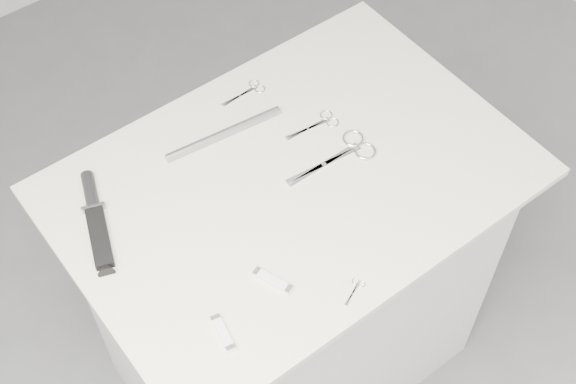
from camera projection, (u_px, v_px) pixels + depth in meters
ground at (291, 360)px, 2.48m from camera, size 4.00×4.00×0.01m
plinth at (292, 286)px, 2.12m from camera, size 0.90×0.60×0.90m
display_board at (292, 181)px, 1.75m from camera, size 1.00×0.70×0.02m
large_shears at (347, 152)px, 1.78m from camera, size 0.22×0.10×0.01m
embroidery_scissors_a at (320, 123)px, 1.83m from camera, size 0.13×0.06×0.00m
embroidery_scissors_b at (249, 91)px, 1.89m from camera, size 0.11×0.05×0.00m
tiny_scissors at (355, 289)px, 1.58m from camera, size 0.07×0.04×0.00m
sheathed_knife at (95, 215)px, 1.67m from camera, size 0.12×0.24×0.03m
pocket_knife_a at (273, 281)px, 1.58m from camera, size 0.05×0.09×0.01m
pocket_knife_b at (223, 333)px, 1.51m from camera, size 0.03×0.08×0.01m
metal_rail at (224, 133)px, 1.80m from camera, size 0.29×0.05×0.02m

